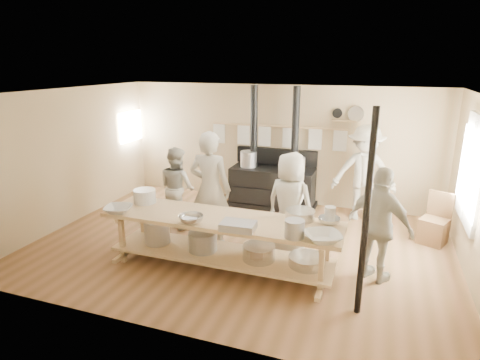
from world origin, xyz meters
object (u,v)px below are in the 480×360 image
object	(u,v)px
cook_right	(380,226)
chair	(434,229)
cook_left	(177,187)
roasting_pan	(238,226)
cook_far_left	(210,189)
stove	(272,183)
prep_table	(220,238)
cook_center	(290,203)
cook_by_window	(364,173)

from	to	relation	value
cook_right	chair	xyz separation A→B (m)	(0.93, 1.64, -0.58)
cook_left	roasting_pan	bearing A→B (deg)	164.19
chair	cook_left	bearing A→B (deg)	-146.52
cook_left	cook_right	world-z (taller)	cook_right
cook_far_left	stove	bearing A→B (deg)	-103.28
stove	prep_table	size ratio (longest dim) A/B	0.72
cook_far_left	cook_right	world-z (taller)	cook_far_left
stove	cook_center	bearing A→B (deg)	-67.82
cook_left	cook_right	size ratio (longest dim) A/B	0.91
stove	chair	distance (m)	3.30
cook_far_left	roasting_pan	bearing A→B (deg)	128.18
cook_far_left	cook_by_window	bearing A→B (deg)	-140.01
cook_center	cook_by_window	xyz separation A→B (m)	(1.06, 1.89, 0.11)
roasting_pan	cook_far_left	bearing A→B (deg)	128.91
stove	cook_right	xyz separation A→B (m)	(2.24, -2.55, 0.33)
cook_by_window	chair	size ratio (longest dim) A/B	2.13
prep_table	cook_left	distance (m)	1.97
stove	roasting_pan	distance (m)	3.39
prep_table	roasting_pan	size ratio (longest dim) A/B	7.64
prep_table	cook_by_window	distance (m)	3.45
cook_center	cook_by_window	size ratio (longest dim) A/B	0.88
cook_far_left	chair	distance (m)	3.96
cook_right	roasting_pan	distance (m)	2.00
stove	prep_table	world-z (taller)	stove
stove	cook_left	xyz separation A→B (m)	(-1.43, -1.68, 0.25)
cook_far_left	cook_left	distance (m)	1.11
roasting_pan	cook_left	bearing A→B (deg)	137.65
prep_table	cook_by_window	size ratio (longest dim) A/B	1.88
cook_far_left	cook_left	xyz separation A→B (m)	(-0.93, 0.55, -0.22)
stove	chair	xyz separation A→B (m)	(3.16, -0.91, -0.25)
cook_right	roasting_pan	xyz separation A→B (m)	(-1.83, -0.79, 0.06)
roasting_pan	cook_right	bearing A→B (deg)	23.40
stove	prep_table	xyz separation A→B (m)	(-0.00, -3.02, -0.00)
cook_right	cook_left	bearing A→B (deg)	16.62
stove	cook_by_window	distance (m)	1.96
cook_center	roasting_pan	size ratio (longest dim) A/B	3.59
cook_far_left	cook_right	size ratio (longest dim) A/B	1.18
cook_right	stove	bearing A→B (deg)	-18.71
roasting_pan	stove	bearing A→B (deg)	96.88
chair	cook_far_left	bearing A→B (deg)	-136.16
cook_right	prep_table	bearing A→B (deg)	41.76
cook_center	prep_table	bearing A→B (deg)	63.61
cook_far_left	cook_center	size ratio (longest dim) A/B	1.18
stove	cook_by_window	xyz separation A→B (m)	(1.90, -0.17, 0.44)
chair	cook_center	bearing A→B (deg)	-129.71
prep_table	chair	xyz separation A→B (m)	(3.17, 2.11, -0.25)
cook_right	cook_by_window	xyz separation A→B (m)	(-0.34, 2.39, 0.11)
cook_left	chair	world-z (taller)	cook_left
chair	roasting_pan	bearing A→B (deg)	-114.55
cook_center	roasting_pan	xyz separation A→B (m)	(-0.44, -1.29, 0.06)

